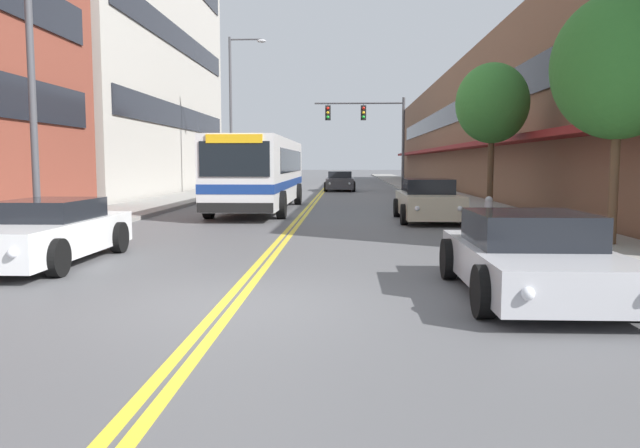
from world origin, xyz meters
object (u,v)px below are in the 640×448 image
Objects in this scene: car_champagne_parked_right_mid at (428,201)px; traffic_signal_mast at (372,125)px; city_bus at (261,170)px; car_white_parked_left_near at (48,233)px; fire_hydrant at (489,210)px; car_silver_parked_right_foreground at (531,257)px; car_beige_parked_left_mid at (245,186)px; street_lamp_left_near at (41,19)px; street_lamp_left_far at (235,104)px; car_dark_grey_moving_lead at (340,182)px; street_tree_right_mid at (492,104)px; street_tree_right_near at (619,66)px.

traffic_signal_mast is (-1.20, 18.41, 3.64)m from car_champagne_parked_right_mid.
city_bus reaches higher than car_white_parked_left_near.
car_champagne_parked_right_mid is at bearing 122.56° from fire_hydrant.
car_beige_parked_left_mid is at bearing 107.93° from car_silver_parked_right_foreground.
car_beige_parked_left_mid is at bearing 103.09° from city_bus.
street_lamp_left_near is 0.93× the size of street_lamp_left_far.
car_dark_grey_moving_lead is at bearing 95.33° from car_silver_parked_right_foreground.
street_lamp_left_far reaches higher than city_bus.
car_champagne_parked_right_mid is at bearing -153.83° from street_tree_right_mid.
car_white_parked_left_near is 0.56× the size of street_lamp_left_near.
fire_hydrant is (1.56, 9.72, -0.03)m from car_silver_parked_right_foreground.
street_tree_right_mid is (-0.88, 8.25, -0.05)m from street_tree_right_near.
fire_hydrant is (-0.83, -3.53, -3.50)m from street_tree_right_mid.
car_white_parked_left_near is 0.52× the size of street_lamp_left_far.
car_silver_parked_right_foreground is 0.74× the size of traffic_signal_mast.
car_champagne_parked_right_mid is 4.28m from street_tree_right_mid.
car_dark_grey_moving_lead is at bearing 54.68° from car_beige_parked_left_mid.
car_silver_parked_right_foreground is 30.04m from street_lamp_left_far.
street_lamp_left_near reaches higher than fire_hydrant.
car_beige_parked_left_mid reaches higher than car_white_parked_left_near.
street_lamp_left_far is at bearing 120.09° from car_beige_parked_left_mid.
car_silver_parked_right_foreground is at bearing -84.67° from car_dark_grey_moving_lead.
traffic_signal_mast reaches higher than car_dark_grey_moving_lead.
fire_hydrant is (7.89, -7.03, -1.11)m from city_bus.
city_bus is at bearing -99.96° from car_dark_grey_moving_lead.
car_champagne_parked_right_mid is 0.92× the size of street_tree_right_mid.
street_lamp_left_far is (-0.75, 1.29, 4.83)m from car_beige_parked_left_mid.
car_beige_parked_left_mid is 0.80× the size of street_tree_right_mid.
car_beige_parked_left_mid is at bearing -153.80° from traffic_signal_mast.
car_champagne_parked_right_mid reaches higher than car_beige_parked_left_mid.
street_lamp_left_far is (-8.26, -2.40, 1.15)m from traffic_signal_mast.
traffic_signal_mast is (-1.16, 30.51, 3.72)m from car_silver_parked_right_foreground.
car_beige_parked_left_mid is 22.91m from street_lamp_left_near.
car_white_parked_left_near is 15.67m from street_tree_right_mid.
street_tree_right_mid is 6.47× the size of fire_hydrant.
car_champagne_parked_right_mid is (0.04, 12.10, 0.08)m from car_silver_parked_right_foreground.
street_lamp_left_near reaches higher than car_white_parked_left_near.
city_bus is 7.95m from car_champagne_parked_right_mid.
street_tree_right_near is at bearing -50.72° from city_bus.
car_dark_grey_moving_lead is 0.90× the size of street_tree_right_mid.
street_tree_right_near is (4.43, -25.50, -0.21)m from traffic_signal_mast.
street_lamp_left_near is (-9.41, 4.35, 4.52)m from car_silver_parked_right_foreground.
city_bus is 18.06m from car_dark_grey_moving_lead.
street_lamp_left_far is (-9.43, 28.10, 4.87)m from car_silver_parked_right_foreground.
street_tree_right_near is at bearing -70.04° from fire_hydrant.
street_lamp_left_far is at bearing 120.60° from car_champagne_parked_right_mid.
car_silver_parked_right_foreground is (8.65, -2.68, -0.02)m from car_white_parked_left_near.
street_tree_right_mid is 5.04m from fire_hydrant.
car_dark_grey_moving_lead is (5.43, 31.83, 0.04)m from car_white_parked_left_near.
city_bus is at bearing 143.89° from car_champagne_parked_right_mid.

